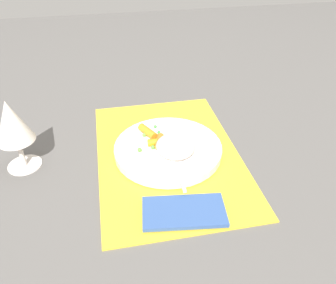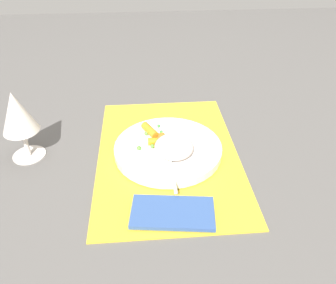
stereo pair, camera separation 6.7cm
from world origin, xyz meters
name	(u,v)px [view 2 (the right image)]	position (x,y,z in m)	size (l,w,h in m)	color
ground_plane	(168,155)	(0.00, 0.00, 0.00)	(2.40, 2.40, 0.00)	#565451
placemat	(168,153)	(0.00, 0.00, 0.00)	(0.46, 0.31, 0.01)	gold
plate	(168,149)	(0.00, 0.00, 0.02)	(0.24, 0.24, 0.02)	white
rice_mound	(174,147)	(-0.03, -0.01, 0.04)	(0.09, 0.08, 0.04)	beige
carrot_portion	(157,138)	(0.02, 0.02, 0.03)	(0.10, 0.06, 0.02)	orange
pea_scatter	(155,139)	(0.02, 0.03, 0.03)	(0.10, 0.08, 0.01)	green
fork	(169,153)	(-0.03, 0.00, 0.03)	(0.20, 0.02, 0.01)	silver
wine_glass	(17,114)	(0.02, 0.31, 0.11)	(0.08, 0.08, 0.16)	silver
napkin	(173,212)	(-0.18, 0.01, 0.01)	(0.08, 0.15, 0.01)	#33518C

